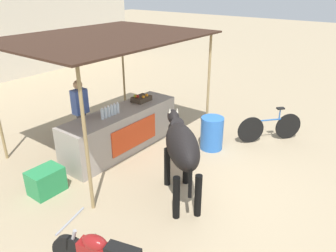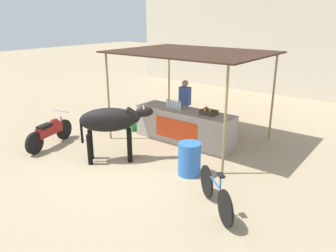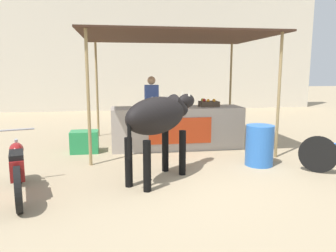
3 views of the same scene
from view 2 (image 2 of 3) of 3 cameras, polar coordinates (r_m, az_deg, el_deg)
name	(u,v)px [view 2 (image 2 of 3)]	position (r m, az deg, el deg)	size (l,w,h in m)	color
ground_plane	(132,168)	(8.07, -6.27, -7.20)	(60.00, 60.00, 0.00)	tan
building_wall_far	(285,32)	(16.05, 19.77, 15.20)	(16.00, 0.50, 5.68)	beige
stall_counter	(184,126)	(9.47, 2.82, -0.01)	(3.00, 0.82, 0.96)	#9E9389
stall_awning	(192,55)	(9.28, 4.12, 12.24)	(4.20, 3.20, 2.58)	#382319
water_bottle_row	(174,105)	(9.46, 0.97, 3.74)	(0.52, 0.07, 0.25)	silver
fruit_crate	(208,112)	(8.96, 7.06, 2.46)	(0.44, 0.32, 0.18)	#3F3326
vendor_behind_counter	(185,106)	(10.23, 2.93, 3.57)	(0.34, 0.22, 1.65)	#383842
cooler_box	(130,121)	(10.75, -6.69, 0.81)	(0.60, 0.44, 0.48)	#268C4C
water_barrel	(189,159)	(7.57, 3.75, -5.73)	(0.52, 0.52, 0.77)	blue
cow	(111,121)	(8.19, -9.87, 0.79)	(1.52, 1.57, 1.44)	black
motorcycle_parked	(50,131)	(9.76, -19.83, -0.89)	(0.69, 1.76, 0.90)	black
bicycle_leaning	(215,193)	(6.32, 8.25, -11.51)	(1.30, 1.10, 0.85)	black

